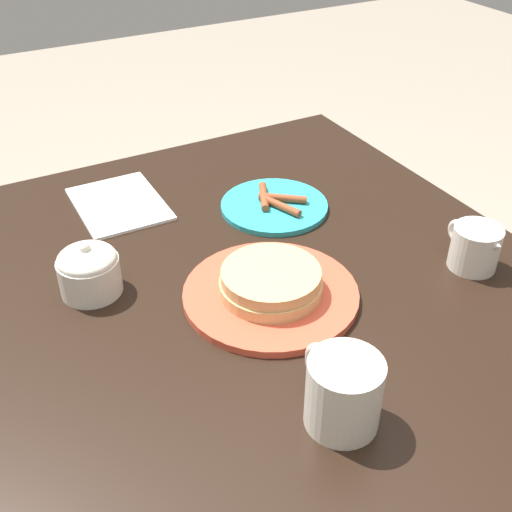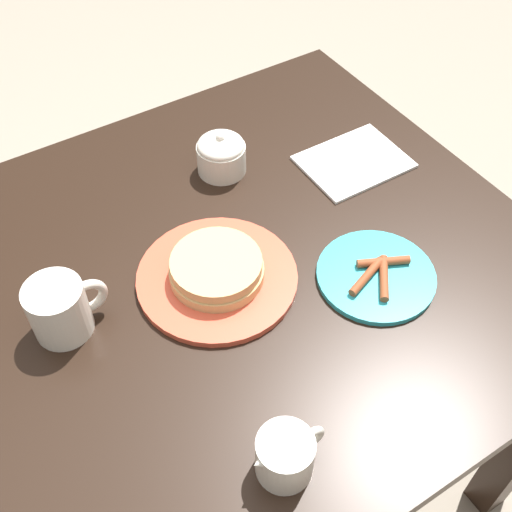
# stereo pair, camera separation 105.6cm
# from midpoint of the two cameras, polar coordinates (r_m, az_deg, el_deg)

# --- Properties ---
(dining_table) EXTENTS (1.19, 0.93, 0.77)m
(dining_table) POSITION_cam_midpoint_polar(r_m,az_deg,el_deg) (0.95, -22.55, -32.03)
(dining_table) COLOR black
(dining_table) RESTS_ON ground_plane
(pancake_plate) EXTENTS (0.26, 0.26, 0.05)m
(pancake_plate) POSITION_cam_midpoint_polar(r_m,az_deg,el_deg) (0.85, -24.67, -24.99)
(pancake_plate) COLOR #DB5138
(pancake_plate) RESTS_ON dining_table
(side_plate_bacon) EXTENTS (0.20, 0.20, 0.02)m
(side_plate_bacon) POSITION_cam_midpoint_polar(r_m,az_deg,el_deg) (0.99, -18.59, -12.69)
(side_plate_bacon) COLOR #2DADBC
(side_plate_bacon) RESTS_ON dining_table
(coffee_mug) EXTENTS (0.12, 0.09, 0.09)m
(coffee_mug) POSITION_cam_midpoint_polar(r_m,az_deg,el_deg) (0.72, -26.34, -40.57)
(coffee_mug) COLOR silver
(coffee_mug) RESTS_ON dining_table
(creamer_pitcher) EXTENTS (0.11, 0.08, 0.08)m
(creamer_pitcher) POSITION_cam_midpoint_polar(r_m,az_deg,el_deg) (0.81, 0.22, -21.54)
(creamer_pitcher) COLOR silver
(creamer_pitcher) RESTS_ON dining_table
(sugar_bowl) EXTENTS (0.09, 0.09, 0.09)m
(sugar_bowl) POSITION_cam_midpoint_polar(r_m,az_deg,el_deg) (0.97, -40.27, -19.92)
(sugar_bowl) COLOR silver
(sugar_bowl) RESTS_ON dining_table
(napkin) EXTENTS (0.20, 0.15, 0.01)m
(napkin) POSITION_cam_midpoint_polar(r_m,az_deg,el_deg) (1.12, -32.67, -11.02)
(napkin) COLOR white
(napkin) RESTS_ON dining_table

